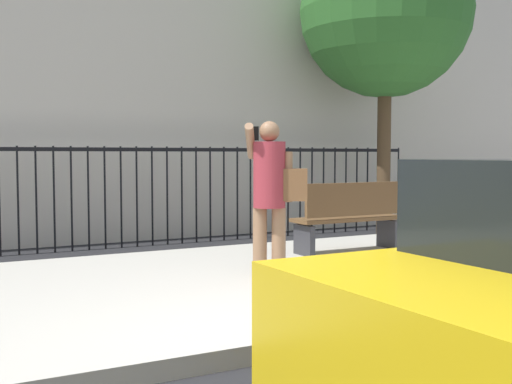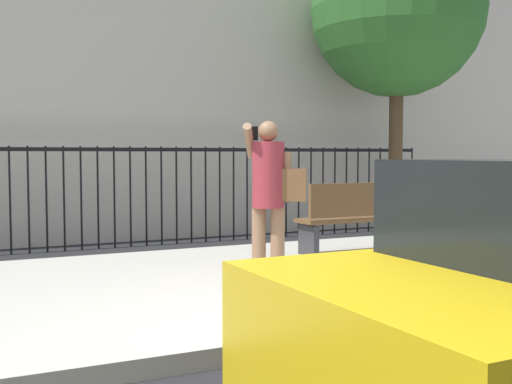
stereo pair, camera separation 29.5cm
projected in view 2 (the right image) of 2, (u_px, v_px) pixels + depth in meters
The scene contains 6 objects.
ground_plane at pixel (284, 359), 4.54m from camera, with size 60.00×60.00×0.00m, color black.
sidewalk at pixel (184, 289), 6.51m from camera, with size 28.00×4.40×0.15m, color #B2ADA3.
iron_fence at pixel (106, 183), 9.79m from camera, with size 12.03×0.04×1.60m.
pedestrian_on_phone at pixel (271, 188), 6.62m from camera, with size 0.72×0.61×1.67m.
street_bench at pixel (357, 216), 8.41m from camera, with size 1.60×0.45×0.95m.
street_tree_near at pixel (397, 11), 11.06m from camera, with size 3.05×3.05×5.54m.
Camera 2 is at (-2.10, -3.93, 1.48)m, focal length 44.07 mm.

